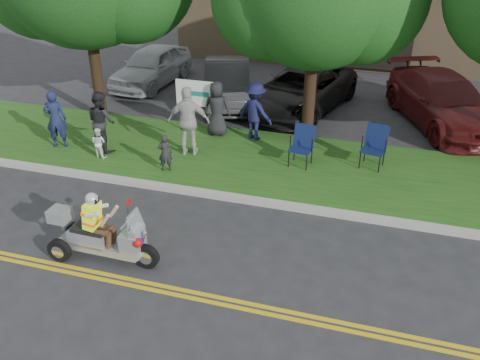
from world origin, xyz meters
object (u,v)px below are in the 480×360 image
(lawn_chair_a, at_px, (303,143))
(parked_car_mid, at_px, (301,90))
(parked_car_left, at_px, (227,82))
(parked_car_right, at_px, (443,101))
(trike_scooter, at_px, (99,236))
(lawn_chair_b, at_px, (375,143))
(spectator_adult_right, at_px, (189,121))
(parked_car_far_left, at_px, (151,66))
(spectator_adult_left, at_px, (56,119))
(spectator_adult_mid, at_px, (102,121))

(lawn_chair_a, xyz_separation_m, parked_car_mid, (-0.84, 4.32, 0.01))
(parked_car_left, height_order, parked_car_right, parked_car_right)
(trike_scooter, height_order, parked_car_left, trike_scooter)
(parked_car_left, relative_size, parked_car_right, 0.83)
(lawn_chair_b, xyz_separation_m, parked_car_right, (1.92, 3.93, 0.05))
(lawn_chair_b, distance_m, spectator_adult_right, 5.14)
(spectator_adult_right, distance_m, parked_car_mid, 5.20)
(parked_car_left, xyz_separation_m, parked_car_right, (7.37, 0.03, 0.05))
(trike_scooter, height_order, spectator_adult_right, spectator_adult_right)
(parked_car_far_left, relative_size, parked_car_right, 0.80)
(trike_scooter, relative_size, lawn_chair_b, 2.06)
(parked_car_mid, bearing_deg, parked_car_far_left, -175.71)
(parked_car_far_left, bearing_deg, parked_car_right, -1.40)
(lawn_chair_a, relative_size, spectator_adult_left, 0.64)
(lawn_chair_b, distance_m, parked_car_left, 6.69)
(spectator_adult_mid, bearing_deg, lawn_chair_a, -144.99)
(parked_car_mid, bearing_deg, spectator_adult_right, -101.75)
(parked_car_far_left, relative_size, parked_car_left, 0.97)
(spectator_adult_right, xyz_separation_m, parked_car_right, (7.00, 4.70, -0.31))
(spectator_adult_left, height_order, parked_car_mid, spectator_adult_left)
(lawn_chair_b, bearing_deg, trike_scooter, -120.52)
(lawn_chair_b, bearing_deg, lawn_chair_a, -155.52)
(trike_scooter, distance_m, parked_car_right, 11.93)
(lawn_chair_b, relative_size, parked_car_left, 0.25)
(spectator_adult_right, height_order, parked_car_mid, spectator_adult_right)
(spectator_adult_mid, bearing_deg, parked_car_mid, -106.18)
(spectator_adult_right, bearing_deg, parked_car_far_left, -68.40)
(spectator_adult_left, bearing_deg, parked_car_far_left, -108.50)
(parked_car_far_left, bearing_deg, lawn_chair_a, -33.35)
(lawn_chair_a, height_order, parked_car_mid, parked_car_mid)
(lawn_chair_b, xyz_separation_m, parked_car_left, (-5.44, 3.90, -0.00))
(trike_scooter, relative_size, parked_car_left, 0.52)
(parked_car_far_left, xyz_separation_m, parked_car_left, (3.54, -1.15, -0.00))
(trike_scooter, distance_m, lawn_chair_a, 6.17)
(lawn_chair_b, height_order, spectator_adult_mid, spectator_adult_mid)
(lawn_chair_a, distance_m, spectator_adult_left, 7.14)
(lawn_chair_a, bearing_deg, trike_scooter, -113.30)
(trike_scooter, height_order, parked_car_mid, trike_scooter)
(lawn_chair_a, xyz_separation_m, parked_car_left, (-3.55, 4.35, 0.02))
(lawn_chair_a, bearing_deg, lawn_chair_b, 21.26)
(spectator_adult_left, bearing_deg, spectator_adult_mid, 168.59)
(spectator_adult_right, distance_m, parked_car_left, 4.70)
(trike_scooter, xyz_separation_m, parked_car_far_left, (-3.91, 10.77, 0.21))
(lawn_chair_b, distance_m, parked_car_right, 4.38)
(spectator_adult_right, xyz_separation_m, parked_car_mid, (2.33, 4.63, -0.37))
(trike_scooter, relative_size, spectator_adult_left, 1.37)
(spectator_adult_mid, distance_m, parked_car_far_left, 6.41)
(spectator_adult_left, height_order, parked_car_far_left, spectator_adult_left)
(spectator_adult_left, bearing_deg, parked_car_right, -172.67)
(trike_scooter, bearing_deg, spectator_adult_mid, 119.58)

